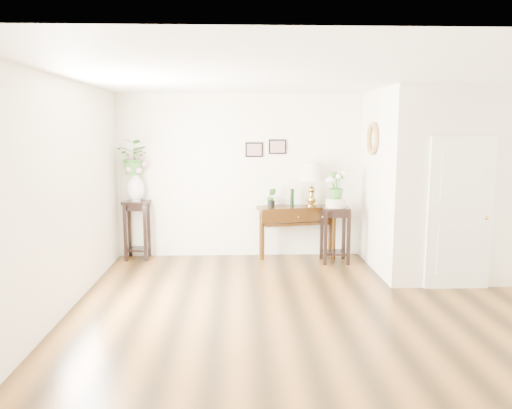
{
  "coord_description": "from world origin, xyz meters",
  "views": [
    {
      "loc": [
        -0.93,
        -5.83,
        2.18
      ],
      "look_at": [
        -0.67,
        1.3,
        1.12
      ],
      "focal_mm": 35.0,
      "sensor_mm": 36.0,
      "label": 1
    }
  ],
  "objects_px": {
    "plant_stand_b": "(335,235)",
    "table_lamp": "(312,186)",
    "console_table": "(297,232)",
    "plant_stand_a": "(137,230)"
  },
  "relations": [
    {
      "from": "plant_stand_a",
      "to": "plant_stand_b",
      "type": "bearing_deg",
      "value": -6.08
    },
    {
      "from": "console_table",
      "to": "plant_stand_b",
      "type": "distance_m",
      "value": 0.69
    },
    {
      "from": "console_table",
      "to": "table_lamp",
      "type": "xyz_separation_m",
      "value": [
        0.24,
        0.0,
        0.8
      ]
    },
    {
      "from": "console_table",
      "to": "plant_stand_b",
      "type": "bearing_deg",
      "value": -41.87
    },
    {
      "from": "table_lamp",
      "to": "plant_stand_a",
      "type": "distance_m",
      "value": 3.07
    },
    {
      "from": "plant_stand_b",
      "to": "table_lamp",
      "type": "bearing_deg",
      "value": 134.45
    },
    {
      "from": "console_table",
      "to": "plant_stand_a",
      "type": "height_order",
      "value": "plant_stand_a"
    },
    {
      "from": "plant_stand_a",
      "to": "console_table",
      "type": "bearing_deg",
      "value": 0.0
    },
    {
      "from": "console_table",
      "to": "plant_stand_b",
      "type": "height_order",
      "value": "plant_stand_b"
    },
    {
      "from": "plant_stand_a",
      "to": "plant_stand_b",
      "type": "distance_m",
      "value": 3.34
    }
  ]
}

